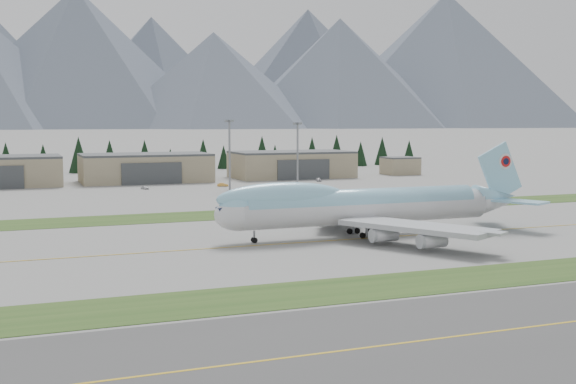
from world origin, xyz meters
name	(u,v)px	position (x,y,z in m)	size (l,w,h in m)	color
ground	(356,239)	(0.00, 0.00, 0.00)	(7000.00, 7000.00, 0.00)	gray
grass_strip_near	(471,278)	(0.00, -38.00, 0.00)	(400.00, 14.00, 0.08)	#294819
grass_strip_far	(277,212)	(0.00, 45.00, 0.00)	(400.00, 18.00, 0.08)	#294819
taxiway_line_main	(356,239)	(0.00, 0.00, 0.00)	(400.00, 0.40, 0.02)	gold
boeing_747_freighter	(363,205)	(3.21, 3.30, 6.19)	(70.59, 61.56, 18.77)	silver
hangar_center	(146,168)	(-15.00, 149.90, 5.39)	(48.00, 26.60, 10.80)	gray
hangar_right	(292,164)	(45.00, 149.90, 5.39)	(48.00, 26.60, 10.80)	gray
control_shed	(400,166)	(95.00, 148.00, 3.80)	(14.00, 12.00, 7.60)	gray
floodlight_masts	(96,143)	(-37.58, 109.53, 16.19)	(136.41, 8.46, 24.86)	gray
service_vehicle_a	(145,189)	(-20.72, 119.32, 0.00)	(1.36, 3.37, 1.15)	silver
service_vehicle_b	(223,187)	(6.92, 119.57, 0.00)	(1.40, 3.99, 1.31)	gold
service_vehicle_c	(319,181)	(47.43, 127.54, 0.00)	(1.69, 4.18, 1.21)	#ADACB1
conifer_belt	(160,155)	(2.41, 210.10, 7.24)	(272.37, 14.26, 16.26)	black
mountain_ridge_front	(55,57)	(75.04, 2213.04, 216.65)	(4301.66, 1145.63, 505.95)	#4E5868
mountain_ridge_rear	(68,63)	(164.71, 2900.00, 253.73)	(4426.44, 1048.89, 524.45)	#4E5868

